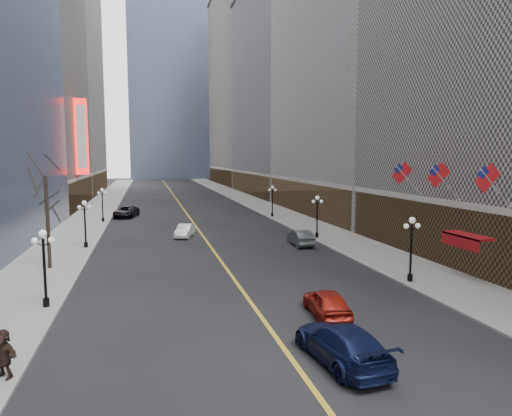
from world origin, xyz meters
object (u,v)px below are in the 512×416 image
streetlamp_west_3 (102,201)px  car_sb_mid (327,303)px  car_sb_far (301,237)px  streetlamp_east_3 (272,198)px  car_sb_near (342,344)px  streetlamp_west_2 (85,219)px  streetlamp_west_1 (44,260)px  car_nb_mid (185,231)px  car_nb_far (126,212)px  streetlamp_east_2 (317,212)px  streetlamp_east_1 (411,242)px

streetlamp_west_3 → car_sb_mid: (15.37, -40.85, -2.14)m
car_sb_far → streetlamp_east_3: bearing=-95.9°
streetlamp_west_3 → car_sb_mid: 43.70m
streetlamp_east_3 → car_sb_near: bearing=-101.9°
streetlamp_east_3 → car_sb_mid: 41.73m
car_sb_mid → streetlamp_west_2: bearing=-51.4°
streetlamp_west_1 → car_sb_mid: bearing=-17.5°
streetlamp_east_3 → car_sb_far: size_ratio=0.96×
streetlamp_west_1 → car_sb_mid: size_ratio=1.01×
streetlamp_west_2 → car_nb_mid: streetlamp_west_2 is taller
car_nb_far → car_sb_far: car_nb_far is taller
streetlamp_east_2 → car_nb_mid: 14.64m
streetlamp_west_3 → car_sb_near: 48.44m
streetlamp_east_2 → streetlamp_west_1: bearing=-142.7°
car_nb_far → car_sb_near: size_ratio=1.04×
streetlamp_east_1 → streetlamp_west_2: bearing=142.7°
streetlamp_west_2 → car_sb_near: streetlamp_west_2 is taller
streetlamp_west_1 → car_sb_far: size_ratio=0.96×
car_sb_near → car_sb_mid: (1.57, 5.53, -0.07)m
car_nb_far → streetlamp_west_1: bearing=-81.6°
car_sb_far → streetlamp_west_2: bearing=-6.4°
streetlamp_west_3 → car_sb_far: size_ratio=0.96×
streetlamp_east_1 → car_nb_mid: bearing=121.7°
streetlamp_east_2 → streetlamp_west_2: (-23.60, 0.00, 0.00)m
car_nb_mid → car_sb_far: (10.88, -7.44, 0.07)m
streetlamp_east_2 → car_sb_mid: (-8.23, -22.85, -2.14)m
streetlamp_west_2 → streetlamp_east_1: bearing=-37.3°
streetlamp_east_1 → streetlamp_west_1: (-23.60, 0.00, 0.00)m
streetlamp_west_2 → streetlamp_west_3: size_ratio=1.00×
car_sb_near → streetlamp_west_3: bearing=-79.3°
streetlamp_west_2 → car_sb_far: 21.02m
car_nb_far → streetlamp_east_1: bearing=-50.9°
car_sb_near → car_sb_mid: car_sb_near is taller
streetlamp_east_2 → streetlamp_east_3: size_ratio=1.00×
streetlamp_east_1 → car_sb_far: (-2.92, 14.94, -2.12)m
streetlamp_east_3 → car_nb_mid: 19.51m
streetlamp_west_2 → car_sb_far: (20.68, -3.06, -2.12)m
car_sb_far → car_nb_far: bearing=-53.5°
car_nb_mid → car_sb_far: car_sb_far is taller
streetlamp_east_2 → streetlamp_west_3: (-23.60, 18.00, 0.00)m
car_sb_far → streetlamp_east_2: bearing=-131.6°
streetlamp_east_1 → car_sb_near: 14.43m
car_sb_mid → streetlamp_east_2: bearing=-105.1°
streetlamp_west_2 → car_nb_far: streetlamp_west_2 is taller
streetlamp_west_2 → streetlamp_east_2: bearing=0.0°
streetlamp_east_2 → streetlamp_west_1: same height
streetlamp_west_1 → car_nb_mid: (9.80, 22.38, -2.20)m
streetlamp_west_3 → car_nb_far: streetlamp_west_3 is taller
streetlamp_east_3 → streetlamp_east_2: bearing=-90.0°
streetlamp_east_3 → car_sb_far: 21.36m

